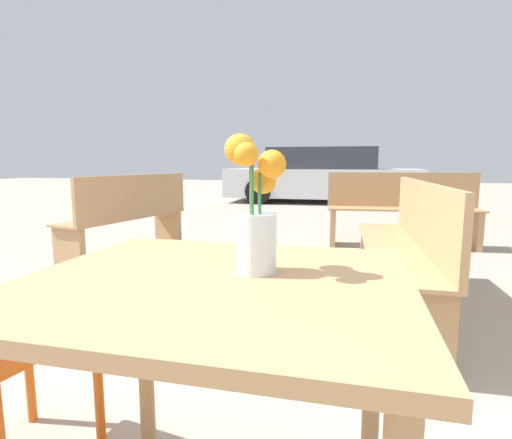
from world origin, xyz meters
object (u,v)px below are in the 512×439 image
at_px(bench_near, 130,216).
at_px(bench_far, 402,206).
at_px(table_front, 216,325).
at_px(parked_car, 322,176).
at_px(bench_middle, 407,243).
at_px(flower_vase, 256,217).

relative_size(bench_near, bench_far, 0.87).
bearing_deg(bench_far, table_front, -101.29).
bearing_deg(parked_car, bench_far, -74.98).
bearing_deg(bench_far, bench_middle, -95.04).
bearing_deg(parked_car, flower_vase, -86.08).
xyz_separation_m(bench_far, parked_car, (-1.35, 5.03, 0.16)).
height_order(bench_near, bench_middle, same).
height_order(table_front, bench_far, bench_far).
bearing_deg(table_front, parked_car, 93.42).
bearing_deg(bench_middle, parked_car, 99.00).
xyz_separation_m(table_front, bench_near, (-1.83, 2.61, -0.15)).
relative_size(bench_middle, bench_far, 1.06).
bearing_deg(bench_near, table_front, -55.02).
bearing_deg(bench_far, parked_car, 105.02).
bearing_deg(flower_vase, parked_car, 93.92).
bearing_deg(bench_middle, bench_far, 84.96).
bearing_deg(parked_car, bench_middle, -81.00).
xyz_separation_m(table_front, parked_car, (-0.54, 9.08, 0.02)).
bearing_deg(flower_vase, table_front, -140.56).
distance_m(table_front, bench_near, 3.19).
bearing_deg(flower_vase, bench_near, 126.74).
xyz_separation_m(flower_vase, parked_car, (-0.62, 9.02, -0.22)).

